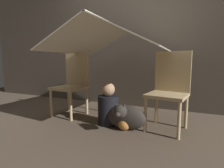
{
  "coord_description": "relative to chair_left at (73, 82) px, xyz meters",
  "views": [
    {
      "loc": [
        0.92,
        -1.9,
        0.79
      ],
      "look_at": [
        0.0,
        0.15,
        0.51
      ],
      "focal_mm": 28.0,
      "sensor_mm": 36.0,
      "label": 1
    }
  ],
  "objects": [
    {
      "name": "chair_right",
      "position": [
        1.39,
        -0.0,
        0.0
      ],
      "size": [
        0.48,
        0.48,
        0.92
      ],
      "rotation": [
        0.0,
        0.0,
        -0.16
      ],
      "color": "#D1B27F",
      "rests_on": "ground_plane"
    },
    {
      "name": "wall_back",
      "position": [
        0.68,
        0.86,
        0.76
      ],
      "size": [
        7.0,
        0.05,
        2.5
      ],
      "color": "#4C4238",
      "rests_on": "ground_plane"
    },
    {
      "name": "ground_plane",
      "position": [
        0.68,
        -0.23,
        -0.49
      ],
      "size": [
        8.8,
        8.8,
        0.0
      ],
      "primitive_type": "plane",
      "color": "brown"
    },
    {
      "name": "dog",
      "position": [
        0.94,
        -0.28,
        -0.33
      ],
      "size": [
        0.48,
        0.38,
        0.36
      ],
      "color": "#332D28",
      "rests_on": "ground_plane"
    },
    {
      "name": "chair_left",
      "position": [
        0.0,
        0.0,
        0.0
      ],
      "size": [
        0.44,
        0.44,
        0.92
      ],
      "rotation": [
        0.0,
        0.0,
        -0.06
      ],
      "color": "#D1B27F",
      "rests_on": "ground_plane"
    },
    {
      "name": "person_front",
      "position": [
        0.67,
        -0.18,
        -0.27
      ],
      "size": [
        0.26,
        0.26,
        0.53
      ],
      "color": "black",
      "rests_on": "ground_plane"
    },
    {
      "name": "sheet_canopy",
      "position": [
        0.68,
        -0.08,
        0.6
      ],
      "size": [
        1.38,
        1.29,
        0.35
      ],
      "color": "silver"
    },
    {
      "name": "plush_toy",
      "position": [
        0.93,
        -0.29,
        -0.39
      ],
      "size": [
        0.16,
        0.16,
        0.25
      ],
      "color": "#D88C3F",
      "rests_on": "ground_plane"
    }
  ]
}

